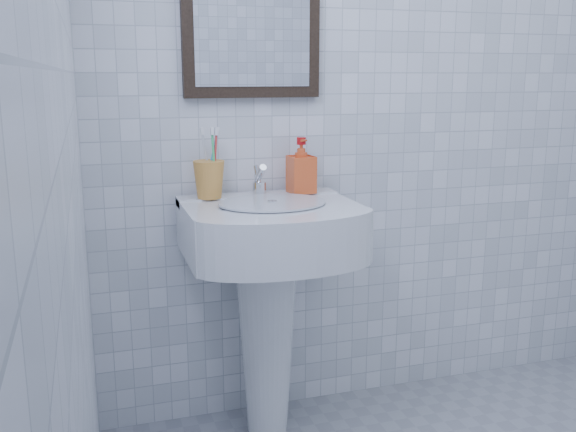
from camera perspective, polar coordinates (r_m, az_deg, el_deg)
name	(u,v)px	position (r m, az deg, el deg)	size (l,w,h in m)	color
wall_back	(374,94)	(2.55, 7.66, 10.74)	(2.20, 0.02, 2.50)	white
wall_left	(70,120)	(1.11, -18.83, 8.06)	(0.02, 2.40, 2.50)	white
washbasin	(268,280)	(2.29, -1.77, -5.74)	(0.59, 0.43, 0.90)	white
faucet	(260,182)	(2.31, -2.55, 3.00)	(0.05, 0.10, 0.12)	silver
toothbrush_cup	(209,180)	(2.27, -7.03, 3.24)	(0.11, 0.11, 0.13)	gold
soap_dispenser	(301,166)	(2.35, 1.18, 4.51)	(0.09, 0.09, 0.20)	#E34D16
wall_mirror	(252,8)	(2.38, -3.26, 17.95)	(0.50, 0.04, 0.62)	black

